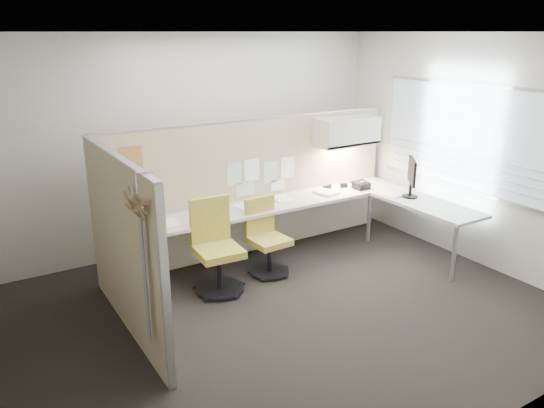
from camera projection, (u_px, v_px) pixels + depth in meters
floor at (285, 310)px, 5.60m from camera, size 5.50×4.50×0.01m
ceiling at (288, 31)px, 4.73m from camera, size 5.50×4.50×0.01m
wall_back at (193, 143)px, 6.98m from camera, size 5.50×0.02×2.80m
wall_front at (482, 265)px, 3.34m from camera, size 5.50×0.02×2.80m
wall_right at (472, 151)px, 6.54m from camera, size 0.02×4.50×2.80m
window_pane at (472, 139)px, 6.48m from camera, size 0.01×2.80×1.30m
partition_back at (254, 187)px, 6.89m from camera, size 4.10×0.06×1.75m
partition_left at (123, 247)px, 4.98m from camera, size 0.06×2.20×1.75m
desk at (298, 212)px, 6.78m from camera, size 4.00×2.07×0.73m
overhead_bin at (347, 131)px, 7.20m from camera, size 0.90×0.36×0.38m
task_light_strip at (346, 146)px, 7.27m from camera, size 0.60×0.06×0.02m
pinned_papers at (260, 175)px, 6.86m from camera, size 1.01×0.00×0.47m
poster at (130, 162)px, 5.90m from camera, size 0.28×0.00×0.35m
chair_left at (216, 249)px, 5.92m from camera, size 0.55×0.55×1.04m
chair_right at (266, 239)px, 6.37m from camera, size 0.48×0.48×0.91m
monitor at (412, 175)px, 6.86m from camera, size 0.32×0.40×0.51m
phone at (361, 185)px, 7.31m from camera, size 0.21×0.20×0.12m
stapler at (327, 187)px, 7.32m from camera, size 0.14×0.06×0.05m
tape_dispenser at (344, 185)px, 7.39m from camera, size 0.12×0.10×0.06m
coat_hook at (138, 220)px, 4.12m from camera, size 0.18×0.48×1.43m
paper_stack_0 at (168, 224)px, 5.94m from camera, size 0.25×0.31×0.03m
paper_stack_1 at (209, 214)px, 6.30m from camera, size 0.29×0.34×0.02m
paper_stack_2 at (248, 208)px, 6.46m from camera, size 0.27×0.33×0.04m
paper_stack_3 at (282, 199)px, 6.86m from camera, size 0.24×0.31×0.02m
paper_stack_4 at (326, 193)px, 7.11m from camera, size 0.29×0.34×0.03m
paper_stack_5 at (390, 194)px, 7.05m from camera, size 0.28×0.34×0.02m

